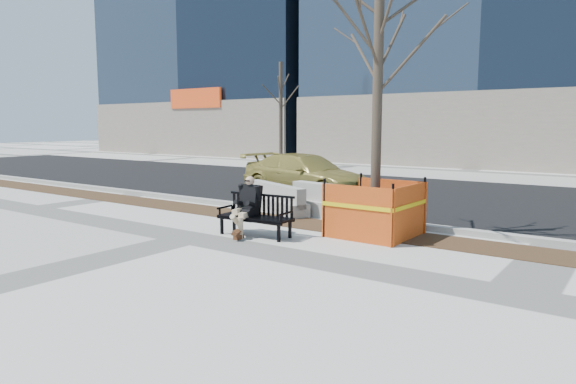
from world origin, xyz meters
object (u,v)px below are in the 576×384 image
(seated_man, at_px, (248,234))
(tree_fence, at_px, (374,235))
(bench, at_px, (255,236))
(sedan, at_px, (306,195))
(jersey_barrier_right, at_px, (339,219))
(jersey_barrier_left, at_px, (276,211))

(seated_man, bearing_deg, tree_fence, 29.34)
(bench, distance_m, tree_fence, 2.47)
(sedan, height_order, jersey_barrier_right, sedan)
(bench, relative_size, seated_man, 1.34)
(seated_man, xyz_separation_m, tree_fence, (2.19, 1.45, 0.00))
(bench, height_order, jersey_barrier_left, bench)
(sedan, relative_size, jersey_barrier_right, 1.60)
(sedan, bearing_deg, jersey_barrier_left, -152.59)
(sedan, relative_size, jersey_barrier_left, 1.79)
(seated_man, xyz_separation_m, jersey_barrier_left, (-1.25, 2.63, 0.00))
(sedan, distance_m, jersey_barrier_right, 4.25)
(bench, height_order, jersey_barrier_right, bench)
(jersey_barrier_right, bearing_deg, tree_fence, -26.72)
(tree_fence, bearing_deg, bench, -143.13)
(sedan, bearing_deg, bench, -147.96)
(tree_fence, xyz_separation_m, jersey_barrier_right, (-1.53, 1.18, 0.00))
(seated_man, height_order, tree_fence, tree_fence)
(sedan, bearing_deg, tree_fence, -125.02)
(sedan, xyz_separation_m, jersey_barrier_right, (2.97, -3.03, 0.00))
(bench, relative_size, jersey_barrier_left, 0.63)
(jersey_barrier_left, bearing_deg, bench, -36.86)
(sedan, bearing_deg, seated_man, -149.73)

